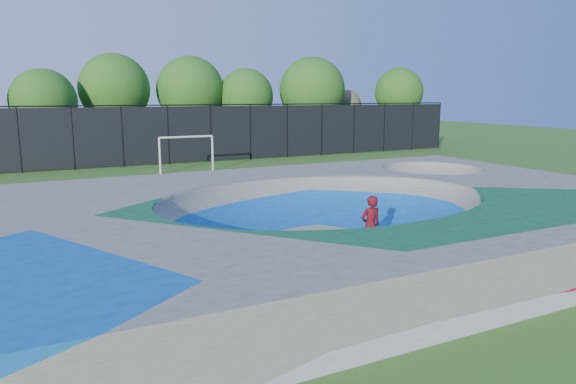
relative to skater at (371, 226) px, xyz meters
name	(u,v)px	position (x,y,z in m)	size (l,w,h in m)	color
ground	(326,241)	(-0.33, 1.92, -0.90)	(120.00, 120.00, 0.00)	#325F1A
skate_deck	(327,218)	(-0.33, 1.92, -0.15)	(22.00, 14.00, 1.50)	gray
skater	(371,226)	(0.00, 0.00, 0.00)	(0.66, 0.43, 1.81)	#A80D18
skateboard	(370,255)	(0.00, 0.00, -0.88)	(0.78, 0.22, 0.05)	black
soccer_goal	(187,147)	(-0.28, 18.64, 0.65)	(3.38, 0.12, 2.24)	silver
fence	(168,134)	(-0.33, 22.92, 1.19)	(48.09, 0.09, 4.04)	black
treeline	(101,90)	(-3.89, 27.69, 4.15)	(52.62, 7.55, 8.52)	#412D20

